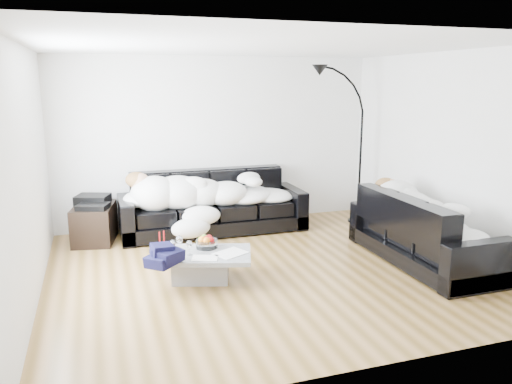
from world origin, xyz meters
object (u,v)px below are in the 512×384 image
object	(u,v)px
sleeper_right	(425,212)
fruit_bowl	(207,241)
wine_glass_b	(173,247)
sofa_right	(424,229)
wine_glass_c	(189,248)
wine_glass_a	(179,244)
shoes	(420,260)
sofa_back	(213,202)
stereo	(93,201)
floor_lamp	(360,155)
candle_right	(164,240)
coffee_table	(201,267)
sleeper_back	(213,190)
av_cabinet	(94,224)
candle_left	(160,241)

from	to	relation	value
sleeper_right	fruit_bowl	bearing A→B (deg)	81.14
wine_glass_b	sleeper_right	bearing A→B (deg)	-5.75
sofa_right	wine_glass_c	world-z (taller)	sofa_right
sofa_right	wine_glass_a	distance (m)	3.01
shoes	sleeper_right	bearing A→B (deg)	65.60
sofa_back	stereo	xyz separation A→B (m)	(-1.71, 0.03, 0.14)
fruit_bowl	floor_lamp	bearing A→B (deg)	27.60
fruit_bowl	wine_glass_b	distance (m)	0.42
candle_right	fruit_bowl	bearing A→B (deg)	-13.13
coffee_table	sofa_back	bearing A→B (deg)	72.49
sleeper_back	fruit_bowl	size ratio (longest dim) A/B	9.21
wine_glass_b	floor_lamp	xyz separation A→B (m)	(3.22, 1.58, 0.67)
sleeper_back	stereo	distance (m)	1.71
sleeper_right	shoes	distance (m)	0.61
sofa_right	fruit_bowl	distance (m)	2.70
wine_glass_a	wine_glass_b	xyz separation A→B (m)	(-0.09, -0.08, -0.01)
sofa_right	sleeper_back	size ratio (longest dim) A/B	0.92
shoes	stereo	world-z (taller)	stereo
coffee_table	av_cabinet	world-z (taller)	av_cabinet
sleeper_back	candle_left	xyz separation A→B (m)	(-1.00, -1.56, -0.21)
stereo	candle_left	bearing A→B (deg)	-46.57
wine_glass_b	shoes	world-z (taller)	wine_glass_b
wine_glass_a	shoes	world-z (taller)	wine_glass_a
candle_right	coffee_table	bearing A→B (deg)	-35.37
sleeper_back	shoes	bearing A→B (deg)	-44.83
fruit_bowl	floor_lamp	xyz separation A→B (m)	(2.82, 1.47, 0.68)
sleeper_right	candle_left	world-z (taller)	sleeper_right
fruit_bowl	wine_glass_b	bearing A→B (deg)	-165.48
fruit_bowl	av_cabinet	world-z (taller)	av_cabinet
candle_right	av_cabinet	world-z (taller)	candle_right
sleeper_back	wine_glass_b	bearing A→B (deg)	-116.81
sleeper_back	wine_glass_b	distance (m)	1.97
coffee_table	candle_right	bearing A→B (deg)	144.63
wine_glass_b	candle_left	distance (m)	0.22
wine_glass_b	floor_lamp	size ratio (longest dim) A/B	0.08
sofa_back	stereo	distance (m)	1.72
sofa_back	wine_glass_c	size ratio (longest dim) A/B	16.60
wine_glass_b	shoes	distance (m)	3.05
sofa_back	av_cabinet	world-z (taller)	sofa_back
wine_glass_a	stereo	world-z (taller)	stereo
candle_right	stereo	xyz separation A→B (m)	(-0.76, 1.60, 0.15)
candle_right	floor_lamp	bearing A→B (deg)	22.49
wine_glass_c	stereo	world-z (taller)	stereo
wine_glass_b	wine_glass_c	world-z (taller)	wine_glass_b
sleeper_right	candle_left	size ratio (longest dim) A/B	8.51
sofa_back	wine_glass_b	bearing A→B (deg)	-116.17
fruit_bowl	stereo	xyz separation A→B (m)	(-1.24, 1.71, 0.18)
sleeper_right	fruit_bowl	xyz separation A→B (m)	(-2.67, 0.42, -0.24)
candle_right	shoes	xyz separation A→B (m)	(3.07, -0.58, -0.39)
sofa_right	coffee_table	distance (m)	2.80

